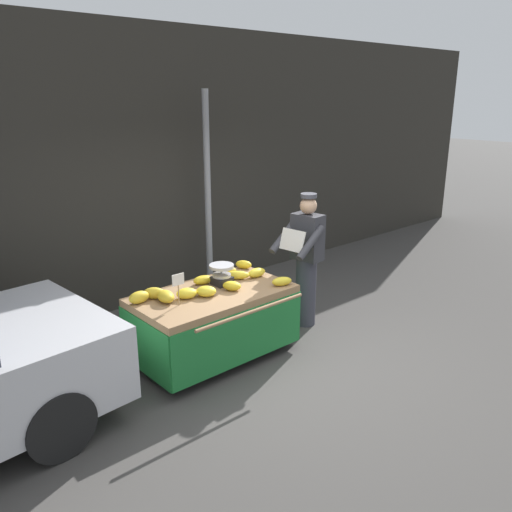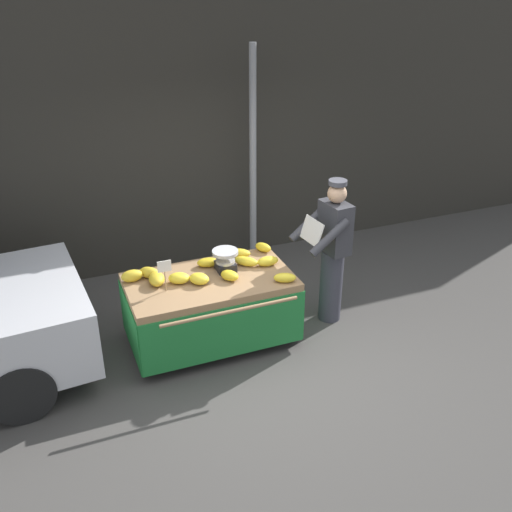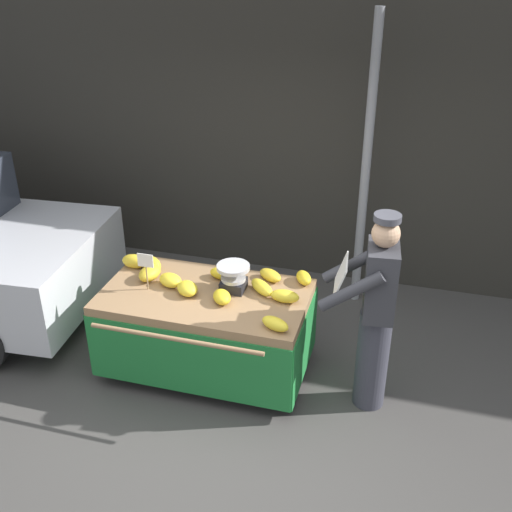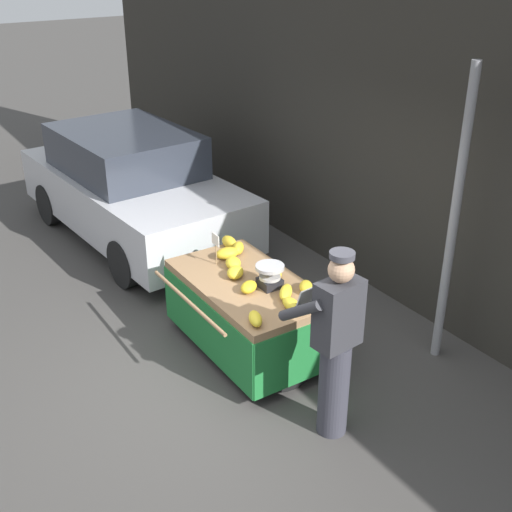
{
  "view_description": "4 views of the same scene",
  "coord_description": "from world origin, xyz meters",
  "px_view_note": "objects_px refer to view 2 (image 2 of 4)",
  "views": [
    {
      "loc": [
        -3.6,
        -3.64,
        2.87
      ],
      "look_at": [
        0.11,
        0.56,
        1.12
      ],
      "focal_mm": 36.55,
      "sensor_mm": 36.0,
      "label": 1
    },
    {
      "loc": [
        -1.97,
        -4.47,
        3.76
      ],
      "look_at": [
        0.03,
        0.51,
        1.05
      ],
      "focal_mm": 40.74,
      "sensor_mm": 36.0,
      "label": 2
    },
    {
      "loc": [
        1.17,
        -3.48,
        3.49
      ],
      "look_at": [
        -0.01,
        0.74,
        1.17
      ],
      "focal_mm": 42.99,
      "sensor_mm": 36.0,
      "label": 3
    },
    {
      "loc": [
        4.4,
        -2.36,
        3.88
      ],
      "look_at": [
        -0.29,
        0.67,
        1.13
      ],
      "focal_mm": 46.13,
      "sensor_mm": 36.0,
      "label": 4
    }
  ],
  "objects_px": {
    "street_pole": "(253,163)",
    "vendor_person": "(332,252)",
    "banana_cart": "(210,297)",
    "banana_bunch_10": "(179,278)",
    "banana_bunch_2": "(246,261)",
    "banana_bunch_8": "(268,261)",
    "weighing_scale": "(225,260)",
    "banana_bunch_6": "(157,279)",
    "banana_bunch_7": "(199,279)",
    "banana_bunch_3": "(285,278)",
    "banana_bunch_1": "(230,275)",
    "banana_bunch_11": "(240,253)",
    "banana_bunch_4": "(208,262)",
    "price_sign": "(165,269)",
    "banana_bunch_0": "(149,273)",
    "banana_bunch_5": "(132,276)",
    "banana_bunch_9": "(263,247)"
  },
  "relations": [
    {
      "from": "banana_bunch_5",
      "to": "banana_bunch_10",
      "type": "relative_size",
      "value": 1.03
    },
    {
      "from": "banana_bunch_3",
      "to": "banana_bunch_7",
      "type": "distance_m",
      "value": 0.89
    },
    {
      "from": "banana_bunch_3",
      "to": "banana_bunch_4",
      "type": "xyz_separation_m",
      "value": [
        -0.64,
        0.63,
        -0.0
      ]
    },
    {
      "from": "price_sign",
      "to": "banana_cart",
      "type": "bearing_deg",
      "value": 8.76
    },
    {
      "from": "banana_bunch_0",
      "to": "banana_bunch_8",
      "type": "xyz_separation_m",
      "value": [
        1.26,
        -0.2,
        -0.01
      ]
    },
    {
      "from": "banana_cart",
      "to": "banana_bunch_4",
      "type": "height_order",
      "value": "banana_bunch_4"
    },
    {
      "from": "banana_bunch_11",
      "to": "banana_bunch_10",
      "type": "bearing_deg",
      "value": -157.36
    },
    {
      "from": "price_sign",
      "to": "banana_bunch_1",
      "type": "distance_m",
      "value": 0.7
    },
    {
      "from": "banana_bunch_1",
      "to": "banana_bunch_11",
      "type": "distance_m",
      "value": 0.55
    },
    {
      "from": "banana_bunch_9",
      "to": "banana_bunch_7",
      "type": "bearing_deg",
      "value": -153.5
    },
    {
      "from": "banana_bunch_6",
      "to": "banana_bunch_10",
      "type": "distance_m",
      "value": 0.23
    },
    {
      "from": "banana_cart",
      "to": "banana_bunch_10",
      "type": "xyz_separation_m",
      "value": [
        -0.32,
        0.03,
        0.27
      ]
    },
    {
      "from": "banana_bunch_11",
      "to": "vendor_person",
      "type": "xyz_separation_m",
      "value": [
        0.95,
        -0.41,
        0.03
      ]
    },
    {
      "from": "banana_bunch_7",
      "to": "banana_bunch_3",
      "type": "bearing_deg",
      "value": -19.76
    },
    {
      "from": "banana_cart",
      "to": "banana_bunch_8",
      "type": "height_order",
      "value": "banana_bunch_8"
    },
    {
      "from": "banana_bunch_4",
      "to": "banana_bunch_11",
      "type": "xyz_separation_m",
      "value": [
        0.41,
        0.09,
        -0.0
      ]
    },
    {
      "from": "banana_cart",
      "to": "weighing_scale",
      "type": "height_order",
      "value": "weighing_scale"
    },
    {
      "from": "banana_bunch_2",
      "to": "banana_bunch_1",
      "type": "bearing_deg",
      "value": -138.98
    },
    {
      "from": "banana_bunch_4",
      "to": "banana_bunch_5",
      "type": "relative_size",
      "value": 1.04
    },
    {
      "from": "banana_bunch_5",
      "to": "banana_bunch_11",
      "type": "distance_m",
      "value": 1.25
    },
    {
      "from": "banana_bunch_8",
      "to": "banana_bunch_11",
      "type": "height_order",
      "value": "banana_bunch_8"
    },
    {
      "from": "banana_cart",
      "to": "banana_bunch_1",
      "type": "relative_size",
      "value": 8.56
    },
    {
      "from": "banana_bunch_4",
      "to": "banana_bunch_9",
      "type": "height_order",
      "value": "banana_bunch_9"
    },
    {
      "from": "banana_bunch_0",
      "to": "banana_bunch_6",
      "type": "xyz_separation_m",
      "value": [
        0.04,
        -0.16,
        -0.0
      ]
    },
    {
      "from": "street_pole",
      "to": "vendor_person",
      "type": "distance_m",
      "value": 1.76
    },
    {
      "from": "banana_bunch_0",
      "to": "banana_bunch_11",
      "type": "xyz_separation_m",
      "value": [
        1.06,
        0.11,
        -0.02
      ]
    },
    {
      "from": "weighing_scale",
      "to": "vendor_person",
      "type": "xyz_separation_m",
      "value": [
        1.21,
        -0.17,
        -0.04
      ]
    },
    {
      "from": "banana_bunch_1",
      "to": "banana_bunch_8",
      "type": "xyz_separation_m",
      "value": [
        0.5,
        0.15,
        0.0
      ]
    },
    {
      "from": "price_sign",
      "to": "street_pole",
      "type": "bearing_deg",
      "value": 45.87
    },
    {
      "from": "weighing_scale",
      "to": "banana_cart",
      "type": "bearing_deg",
      "value": -151.27
    },
    {
      "from": "banana_bunch_8",
      "to": "weighing_scale",
      "type": "bearing_deg",
      "value": 171.18
    },
    {
      "from": "banana_bunch_2",
      "to": "banana_bunch_3",
      "type": "xyz_separation_m",
      "value": [
        0.24,
        -0.5,
        -0.0
      ]
    },
    {
      "from": "banana_bunch_2",
      "to": "banana_bunch_5",
      "type": "height_order",
      "value": "banana_bunch_5"
    },
    {
      "from": "banana_bunch_0",
      "to": "street_pole",
      "type": "bearing_deg",
      "value": 37.95
    },
    {
      "from": "banana_bunch_6",
      "to": "banana_bunch_10",
      "type": "height_order",
      "value": "banana_bunch_6"
    },
    {
      "from": "banana_bunch_0",
      "to": "banana_bunch_5",
      "type": "height_order",
      "value": "banana_bunch_5"
    },
    {
      "from": "price_sign",
      "to": "banana_bunch_6",
      "type": "height_order",
      "value": "price_sign"
    },
    {
      "from": "street_pole",
      "to": "banana_bunch_1",
      "type": "xyz_separation_m",
      "value": [
        -0.93,
        -1.67,
        -0.62
      ]
    },
    {
      "from": "street_pole",
      "to": "weighing_scale",
      "type": "distance_m",
      "value": 1.79
    },
    {
      "from": "banana_bunch_5",
      "to": "vendor_person",
      "type": "height_order",
      "value": "vendor_person"
    },
    {
      "from": "banana_bunch_1",
      "to": "banana_bunch_10",
      "type": "bearing_deg",
      "value": 165.42
    },
    {
      "from": "banana_bunch_0",
      "to": "banana_bunch_4",
      "type": "bearing_deg",
      "value": 1.76
    },
    {
      "from": "banana_cart",
      "to": "banana_bunch_10",
      "type": "bearing_deg",
      "value": 174.36
    },
    {
      "from": "banana_cart",
      "to": "weighing_scale",
      "type": "distance_m",
      "value": 0.42
    },
    {
      "from": "banana_bunch_0",
      "to": "banana_bunch_4",
      "type": "height_order",
      "value": "banana_bunch_0"
    },
    {
      "from": "banana_bunch_0",
      "to": "banana_bunch_2",
      "type": "relative_size",
      "value": 0.8
    },
    {
      "from": "street_pole",
      "to": "banana_bunch_2",
      "type": "distance_m",
      "value": 1.69
    },
    {
      "from": "banana_bunch_5",
      "to": "banana_bunch_6",
      "type": "height_order",
      "value": "banana_bunch_5"
    },
    {
      "from": "price_sign",
      "to": "banana_bunch_3",
      "type": "height_order",
      "value": "price_sign"
    },
    {
      "from": "banana_bunch_10",
      "to": "banana_bunch_0",
      "type": "bearing_deg",
      "value": 139.84
    }
  ]
}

